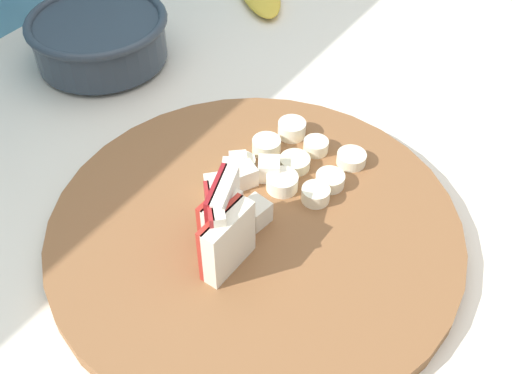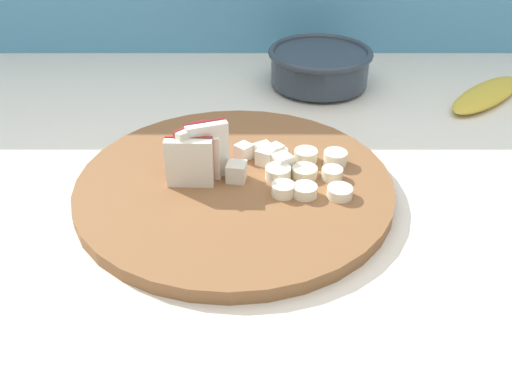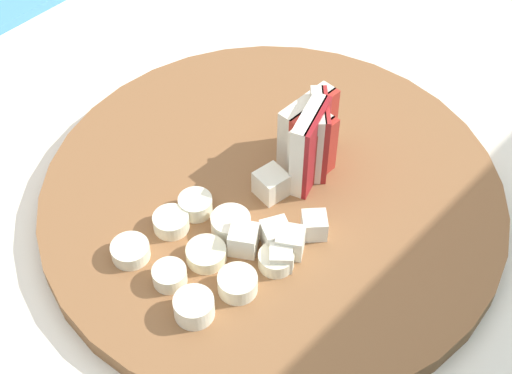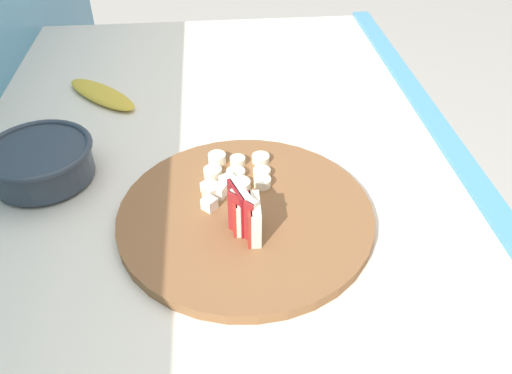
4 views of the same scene
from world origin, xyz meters
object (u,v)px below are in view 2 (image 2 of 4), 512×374
apple_dice_pile (262,159)px  apple_wedge_fan (201,155)px  banana_slice_rows (309,172)px  cutting_board (237,186)px  banana_peel (490,95)px  ceramic_bowl (322,65)px

apple_dice_pile → apple_wedge_fan: bearing=-159.4°
apple_wedge_fan → banana_slice_rows: bearing=1.6°
apple_dice_pile → banana_slice_rows: (0.05, -0.02, -0.00)m
apple_wedge_fan → apple_dice_pile: apple_wedge_fan is taller
cutting_board → banana_slice_rows: bearing=5.4°
banana_peel → cutting_board: bearing=-146.1°
apple_dice_pile → ceramic_bowl: (0.09, 0.27, 0.01)m
banana_peel → banana_slice_rows: bearing=-140.2°
ceramic_bowl → banana_peel: size_ratio=0.88×
apple_wedge_fan → apple_dice_pile: bearing=20.6°
apple_wedge_fan → ceramic_bowl: 0.33m
banana_slice_rows → apple_wedge_fan: bearing=-178.4°
apple_dice_pile → banana_peel: 0.40m
banana_slice_rows → ceramic_bowl: ceramic_bowl is taller
apple_dice_pile → banana_peel: bearing=32.6°
apple_wedge_fan → banana_slice_rows: 0.12m
apple_wedge_fan → banana_peel: (0.40, 0.24, -0.04)m
banana_slice_rows → banana_peel: bearing=39.8°
apple_wedge_fan → banana_slice_rows: size_ratio=0.64×
cutting_board → ceramic_bowl: (0.12, 0.30, 0.03)m
cutting_board → apple_dice_pile: apple_dice_pile is taller
cutting_board → apple_dice_pile: (0.03, 0.03, 0.02)m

